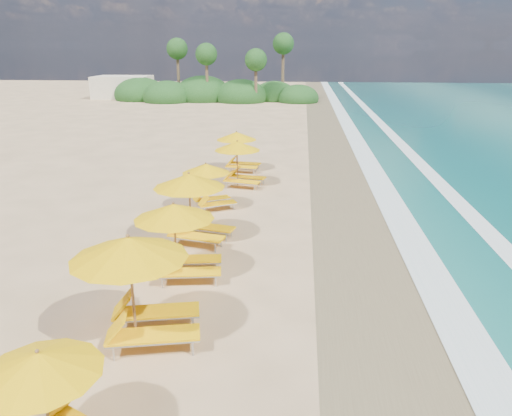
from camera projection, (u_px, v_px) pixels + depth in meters
name	position (u px, v px, depth m)	size (l,w,h in m)	color
ground	(256.00, 240.00, 17.49)	(160.00, 160.00, 0.00)	tan
wet_sand	(370.00, 244.00, 17.14)	(4.00, 160.00, 0.01)	olive
surf_foam	(449.00, 246.00, 16.89)	(4.00, 160.00, 0.01)	white
station_0	(51.00, 400.00, 7.92)	(2.71, 2.71, 2.05)	olive
station_1	(141.00, 282.00, 11.12)	(3.26, 3.14, 2.68)	olive
station_2	(181.00, 236.00, 14.28)	(2.79, 2.64, 2.37)	olive
station_3	(195.00, 203.00, 16.94)	(3.09, 2.97, 2.51)	olive
station_4	(210.00, 183.00, 20.50)	(2.69, 2.69, 2.02)	olive
station_5	(241.00, 161.00, 23.84)	(2.80, 2.70, 2.27)	olive
station_6	(240.00, 149.00, 26.72)	(2.57, 2.43, 2.22)	olive
treeline	(210.00, 93.00, 61.06)	(25.80, 8.80, 9.74)	#163D14
beach_building	(123.00, 87.00, 64.34)	(7.00, 5.00, 2.80)	beige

